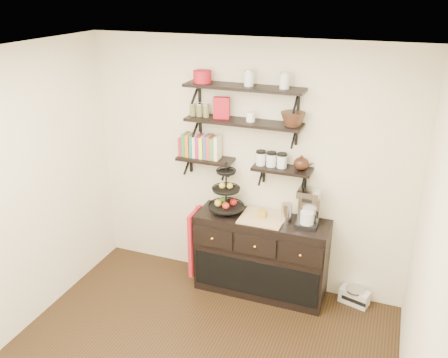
% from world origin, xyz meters
% --- Properties ---
extents(ceiling, '(3.50, 3.50, 0.02)m').
position_xyz_m(ceiling, '(0.00, 0.00, 2.70)').
color(ceiling, white).
rests_on(ceiling, back_wall).
extents(back_wall, '(3.50, 0.02, 2.70)m').
position_xyz_m(back_wall, '(0.00, 1.75, 1.35)').
color(back_wall, white).
rests_on(back_wall, ground).
extents(right_wall, '(0.02, 3.50, 2.70)m').
position_xyz_m(right_wall, '(1.75, 0.00, 1.35)').
color(right_wall, white).
rests_on(right_wall, ground).
extents(shelf_top, '(1.20, 0.27, 0.23)m').
position_xyz_m(shelf_top, '(0.00, 1.62, 2.23)').
color(shelf_top, black).
rests_on(shelf_top, back_wall).
extents(shelf_mid, '(1.20, 0.27, 0.23)m').
position_xyz_m(shelf_mid, '(0.00, 1.62, 1.88)').
color(shelf_mid, black).
rests_on(shelf_mid, back_wall).
extents(shelf_low_left, '(0.60, 0.25, 0.23)m').
position_xyz_m(shelf_low_left, '(-0.42, 1.63, 1.43)').
color(shelf_low_left, black).
rests_on(shelf_low_left, back_wall).
extents(shelf_low_right, '(0.60, 0.25, 0.23)m').
position_xyz_m(shelf_low_right, '(0.42, 1.63, 1.43)').
color(shelf_low_right, black).
rests_on(shelf_low_right, back_wall).
extents(cookbooks, '(0.40, 0.15, 0.26)m').
position_xyz_m(cookbooks, '(-0.49, 1.63, 1.57)').
color(cookbooks, '#AB2432').
rests_on(cookbooks, shelf_low_left).
extents(glass_canisters, '(0.32, 0.10, 0.13)m').
position_xyz_m(glass_canisters, '(0.30, 1.63, 1.51)').
color(glass_canisters, silver).
rests_on(glass_canisters, shelf_low_right).
extents(sideboard, '(1.40, 0.50, 0.92)m').
position_xyz_m(sideboard, '(0.26, 1.51, 0.45)').
color(sideboard, black).
rests_on(sideboard, floor).
extents(fruit_stand, '(0.38, 0.38, 0.55)m').
position_xyz_m(fruit_stand, '(-0.14, 1.52, 1.09)').
color(fruit_stand, black).
rests_on(fruit_stand, sideboard).
extents(candle, '(0.08, 0.08, 0.08)m').
position_xyz_m(candle, '(0.26, 1.51, 0.96)').
color(candle, '#A57E26').
rests_on(candle, sideboard).
extents(coffee_maker, '(0.22, 0.21, 0.40)m').
position_xyz_m(coffee_maker, '(0.73, 1.54, 1.09)').
color(coffee_maker, black).
rests_on(coffee_maker, sideboard).
extents(thermal_carafe, '(0.11, 0.11, 0.22)m').
position_xyz_m(thermal_carafe, '(0.52, 1.49, 1.01)').
color(thermal_carafe, silver).
rests_on(thermal_carafe, sideboard).
extents(apron, '(0.04, 0.32, 0.75)m').
position_xyz_m(apron, '(-0.47, 1.41, 0.53)').
color(apron, '#B4132A').
rests_on(apron, sideboard).
extents(radio, '(0.33, 0.25, 0.18)m').
position_xyz_m(radio, '(1.27, 1.65, 0.09)').
color(radio, silver).
rests_on(radio, floor).
extents(recipe_box, '(0.17, 0.09, 0.22)m').
position_xyz_m(recipe_box, '(-0.23, 1.61, 2.01)').
color(recipe_box, '#A31220').
rests_on(recipe_box, shelf_mid).
extents(walnut_bowl, '(0.24, 0.24, 0.13)m').
position_xyz_m(walnut_bowl, '(0.50, 1.61, 1.96)').
color(walnut_bowl, black).
rests_on(walnut_bowl, shelf_mid).
extents(ramekins, '(0.09, 0.09, 0.10)m').
position_xyz_m(ramekins, '(0.08, 1.61, 1.95)').
color(ramekins, white).
rests_on(ramekins, shelf_mid).
extents(teapot, '(0.22, 0.17, 0.16)m').
position_xyz_m(teapot, '(0.61, 1.63, 1.53)').
color(teapot, black).
rests_on(teapot, shelf_low_right).
extents(red_pot, '(0.18, 0.18, 0.12)m').
position_xyz_m(red_pot, '(-0.44, 1.61, 2.31)').
color(red_pot, '#A31220').
rests_on(red_pot, shelf_top).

